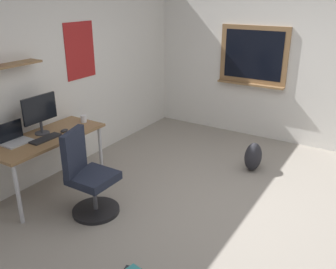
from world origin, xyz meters
name	(u,v)px	position (x,y,z in m)	size (l,w,h in m)	color
ground_plane	(232,214)	(0.00, 0.00, 0.00)	(5.20, 5.20, 0.00)	gray
wall_back	(63,73)	(0.00, 2.45, 1.30)	(5.00, 0.30, 2.60)	silver
wall_right	(299,62)	(2.45, 0.03, 1.30)	(0.22, 5.00, 2.60)	silver
desk	(47,142)	(-0.69, 2.07, 0.65)	(1.38, 0.60, 0.72)	olive
office_chair	(88,179)	(-0.78, 1.36, 0.41)	(0.52, 0.54, 0.95)	black
laptop	(14,138)	(-1.00, 2.21, 0.78)	(0.31, 0.21, 0.23)	#ADAFB5
monitor_primary	(40,112)	(-0.66, 2.17, 0.99)	(0.46, 0.17, 0.46)	#38383D
keyboard	(46,139)	(-0.76, 1.99, 0.73)	(0.37, 0.13, 0.02)	black
computer_mouse	(64,131)	(-0.48, 1.99, 0.74)	(0.10, 0.06, 0.03)	#262628
coffee_mug	(84,119)	(-0.10, 2.04, 0.77)	(0.08, 0.08, 0.09)	silver
backpack	(253,157)	(1.15, 0.18, 0.19)	(0.32, 0.22, 0.39)	#232328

